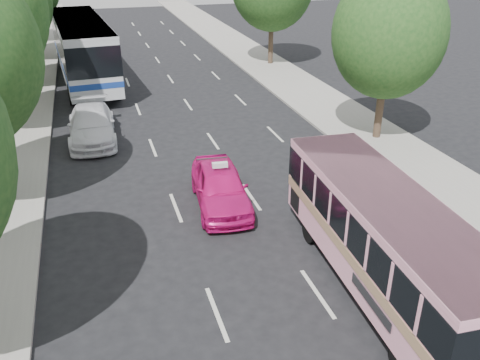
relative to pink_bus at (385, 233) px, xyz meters
name	(u,v)px	position (x,y,z in m)	size (l,w,h in m)	color
ground	(260,260)	(-2.74, 2.24, -1.81)	(120.00, 120.00, 0.00)	black
sidewalk_left	(20,98)	(-11.24, 22.24, -1.73)	(4.00, 90.00, 0.15)	#9E998E
sidewalk_right	(283,77)	(5.76, 22.24, -1.75)	(4.00, 90.00, 0.12)	#9E998E
tree_right_near	(392,29)	(6.04, 10.19, 3.40)	(5.10, 5.10, 7.95)	#38281E
pink_bus	(385,233)	(0.00, 0.00, 0.00)	(2.78, 9.21, 2.90)	pink
pink_taxi	(220,187)	(-3.02, 5.94, -1.03)	(1.83, 4.54, 1.55)	#D61272
white_pickup	(92,125)	(-7.24, 14.08, -1.04)	(2.14, 5.26, 1.53)	white
tour_coach_front	(82,45)	(-7.24, 25.00, 0.64)	(3.99, 13.78, 4.07)	silver
tour_coach_rear	(81,36)	(-7.24, 31.55, 0.13)	(2.77, 10.82, 3.21)	silver
taxi_roof_sign	(220,165)	(-3.02, 5.94, -0.17)	(0.55, 0.18, 0.18)	silver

